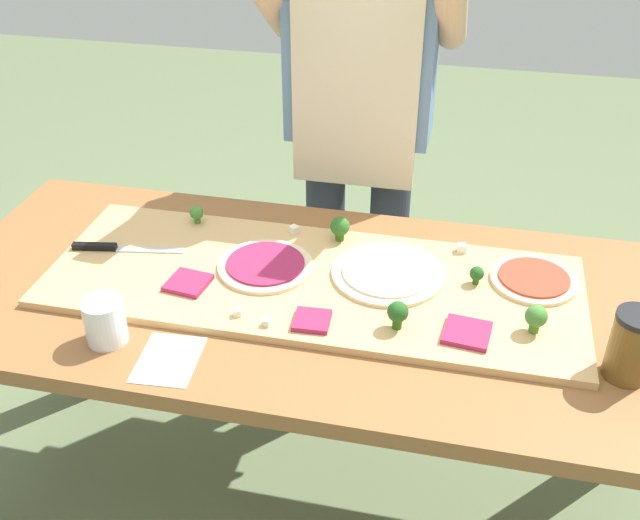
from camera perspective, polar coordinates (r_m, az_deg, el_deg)
The scene contains 23 objects.
ground_plane at distance 2.23m, azimuth -0.68°, elevation -18.48°, with size 8.00×8.00×0.00m, color #60704C.
prep_table at distance 1.76m, azimuth -0.82°, elevation -5.05°, with size 1.77×0.79×0.76m.
cutting_board at distance 1.72m, azimuth -0.66°, elevation -1.67°, with size 1.25×0.46×0.02m, color tan.
chefs_knife at distance 1.89m, azimuth -15.80°, elevation 0.92°, with size 0.28×0.07×0.02m.
pizza_whole_white_garlic at distance 1.73m, azimuth 5.29°, elevation -0.99°, with size 0.27×0.27×0.02m.
pizza_whole_beet_magenta at distance 1.76m, azimuth -4.25°, elevation -0.42°, with size 0.23×0.23×0.02m.
pizza_whole_tomato_red at distance 1.77m, azimuth 16.25°, elevation -1.45°, with size 0.20×0.20×0.02m.
pizza_slice_far_left at distance 1.58m, azimuth 11.32°, elevation -5.55°, with size 0.10×0.10×0.01m, color #9E234C.
pizza_slice_near_left at distance 1.58m, azimuth -0.64°, elevation -4.71°, with size 0.08×0.08×0.01m, color #9E234C.
pizza_slice_far_right at distance 1.72m, azimuth -10.20°, elevation -1.75°, with size 0.09×0.09×0.01m, color #9E234C.
broccoli_floret_front_mid at distance 1.84m, azimuth 1.55°, elevation 2.57°, with size 0.05×0.05×0.06m.
broccoli_floret_center_left at distance 1.60m, azimuth 16.41°, elevation -4.27°, with size 0.05×0.05×0.06m.
broccoli_floret_front_right at distance 1.72m, azimuth 12.06°, elevation -1.08°, with size 0.03×0.03×0.04m.
broccoli_floret_back_right at distance 1.95m, azimuth -9.55°, elevation 3.59°, with size 0.04×0.04×0.05m.
broccoli_floret_back_mid at distance 1.55m, azimuth 6.06°, elevation -4.10°, with size 0.05×0.05×0.07m.
cheese_crumble_a at distance 1.58m, azimuth -4.16°, elevation -4.84°, with size 0.02×0.02×0.02m, color silver.
cheese_crumble_b at distance 1.61m, azimuth -6.44°, elevation -4.08°, with size 0.02×0.02×0.02m, color silver.
cheese_crumble_c at distance 1.89m, azimuth -2.02°, elevation 2.37°, with size 0.02×0.02×0.02m, color white.
cheese_crumble_d at distance 1.84m, azimuth 10.92°, elevation 0.91°, with size 0.02×0.02×0.02m, color white.
flour_cup at distance 1.60m, azimuth -16.31°, elevation -4.74°, with size 0.09×0.09×0.10m.
sauce_jar at distance 1.56m, azimuth 23.02°, elevation -6.14°, with size 0.09×0.09×0.15m.
recipe_note at distance 1.55m, azimuth -11.67°, elevation -7.57°, with size 0.12×0.16×0.00m, color white.
cook_center at distance 2.10m, azimuth 3.14°, elevation 12.16°, with size 0.54×0.39×1.67m.
Camera 1 is at (0.32, -1.34, 1.75)m, focal length 41.26 mm.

